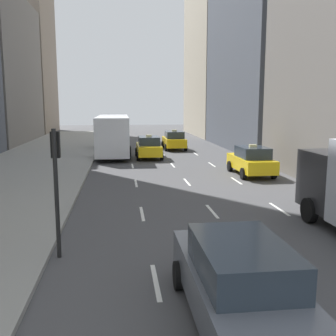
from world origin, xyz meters
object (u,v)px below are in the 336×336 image
(sedan_black_near, at_px, (238,281))
(city_bus, at_px, (113,133))
(taxi_lead, at_px, (149,147))
(taxi_second, at_px, (174,140))
(taxi_third, at_px, (251,161))
(traffic_light_pole, at_px, (56,172))

(sedan_black_near, relative_size, city_bus, 0.42)
(taxi_lead, distance_m, city_bus, 4.26)
(taxi_lead, distance_m, sedan_black_near, 23.86)
(taxi_lead, height_order, taxi_second, same)
(taxi_second, height_order, sedan_black_near, taxi_second)
(taxi_second, bearing_deg, taxi_lead, -116.02)
(taxi_third, xyz_separation_m, sedan_black_near, (-5.60, -15.71, 0.01))
(taxi_second, height_order, city_bus, city_bus)
(traffic_light_pole, bearing_deg, city_bus, 87.16)
(taxi_third, relative_size, city_bus, 0.38)
(taxi_lead, relative_size, taxi_third, 1.00)
(taxi_second, distance_m, sedan_black_near, 29.73)
(taxi_second, relative_size, city_bus, 0.38)
(taxi_lead, relative_size, traffic_light_pole, 1.22)
(sedan_black_near, relative_size, traffic_light_pole, 1.36)
(taxi_second, xyz_separation_m, traffic_light_pole, (-6.75, -25.60, 1.53))
(taxi_third, relative_size, traffic_light_pole, 1.22)
(taxi_third, height_order, traffic_light_pole, traffic_light_pole)
(taxi_third, xyz_separation_m, traffic_light_pole, (-9.55, -11.71, 1.53))
(sedan_black_near, bearing_deg, taxi_third, 70.38)
(taxi_third, height_order, city_bus, city_bus)
(taxi_lead, bearing_deg, taxi_third, -55.52)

